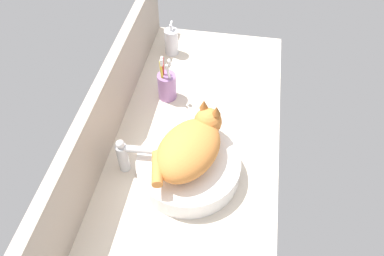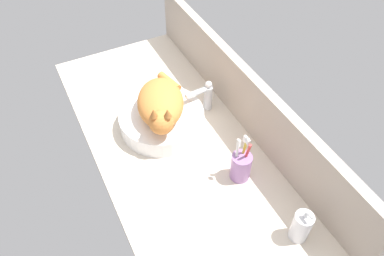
{
  "view_description": "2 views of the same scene",
  "coord_description": "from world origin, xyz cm",
  "px_view_note": "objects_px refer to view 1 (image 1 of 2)",
  "views": [
    {
      "loc": [
        -78.0,
        -13.96,
        99.76
      ],
      "look_at": [
        1.13,
        -0.5,
        8.8
      ],
      "focal_mm": 35.0,
      "sensor_mm": 36.0,
      "label": 1
    },
    {
      "loc": [
        83.81,
        -36.54,
        106.17
      ],
      "look_at": [
        5.37,
        3.36,
        11.8
      ],
      "focal_mm": 35.0,
      "sensor_mm": 36.0,
      "label": 2
    }
  ],
  "objects_px": {
    "faucet": "(126,154)",
    "soap_dispenser": "(172,42)",
    "sink_basin": "(188,167)",
    "cat": "(190,146)",
    "toothbrush_cup": "(167,86)"
  },
  "relations": [
    {
      "from": "cat",
      "to": "soap_dispenser",
      "type": "xyz_separation_m",
      "value": [
        0.6,
        0.18,
        -0.07
      ]
    },
    {
      "from": "faucet",
      "to": "toothbrush_cup",
      "type": "xyz_separation_m",
      "value": [
        0.35,
        -0.05,
        -0.02
      ]
    },
    {
      "from": "toothbrush_cup",
      "to": "soap_dispenser",
      "type": "bearing_deg",
      "value": 8.18
    },
    {
      "from": "sink_basin",
      "to": "faucet",
      "type": "height_order",
      "value": "faucet"
    },
    {
      "from": "sink_basin",
      "to": "cat",
      "type": "relative_size",
      "value": 1.07
    },
    {
      "from": "soap_dispenser",
      "to": "toothbrush_cup",
      "type": "relative_size",
      "value": 0.77
    },
    {
      "from": "toothbrush_cup",
      "to": "sink_basin",
      "type": "bearing_deg",
      "value": -157.37
    },
    {
      "from": "cat",
      "to": "soap_dispenser",
      "type": "bearing_deg",
      "value": 17.17
    },
    {
      "from": "sink_basin",
      "to": "cat",
      "type": "distance_m",
      "value": 0.09
    },
    {
      "from": "sink_basin",
      "to": "toothbrush_cup",
      "type": "xyz_separation_m",
      "value": [
        0.34,
        0.14,
        0.02
      ]
    },
    {
      "from": "sink_basin",
      "to": "cat",
      "type": "bearing_deg",
      "value": -17.94
    },
    {
      "from": "faucet",
      "to": "soap_dispenser",
      "type": "xyz_separation_m",
      "value": [
        0.62,
        -0.01,
        -0.02
      ]
    },
    {
      "from": "sink_basin",
      "to": "faucet",
      "type": "distance_m",
      "value": 0.2
    },
    {
      "from": "faucet",
      "to": "soap_dispenser",
      "type": "height_order",
      "value": "soap_dispenser"
    },
    {
      "from": "soap_dispenser",
      "to": "sink_basin",
      "type": "bearing_deg",
      "value": -163.54
    }
  ]
}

